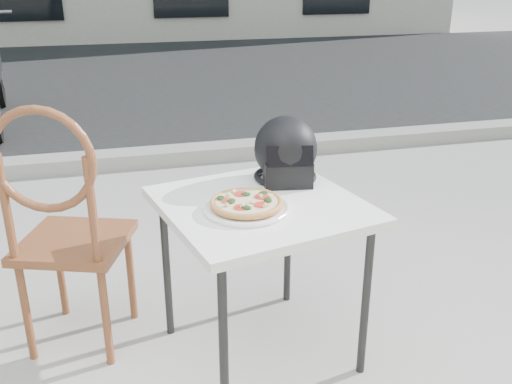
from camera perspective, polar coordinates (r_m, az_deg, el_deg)
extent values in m
cube|color=black|center=(8.76, -13.41, 11.01)|extent=(30.00, 8.00, 0.00)
cube|color=gray|center=(4.87, -11.54, 3.37)|extent=(30.00, 0.25, 0.12)
cube|color=white|center=(2.23, 0.52, -1.44)|extent=(0.88, 0.88, 0.04)
cylinder|color=black|center=(2.05, -3.27, -15.11)|extent=(0.04, 0.04, 0.67)
cylinder|color=black|center=(2.32, 10.91, -10.74)|extent=(0.04, 0.04, 0.67)
cylinder|color=black|center=(2.54, -8.93, -7.54)|extent=(0.04, 0.04, 0.67)
cylinder|color=black|center=(2.76, 3.20, -4.77)|extent=(0.04, 0.04, 0.67)
cylinder|color=white|center=(2.15, -0.95, -1.69)|extent=(0.32, 0.32, 0.01)
torus|color=white|center=(2.14, -0.95, -1.53)|extent=(0.34, 0.34, 0.02)
cylinder|color=#D08D4C|center=(2.14, -0.95, -1.18)|extent=(0.31, 0.31, 0.01)
torus|color=#D08D4C|center=(2.14, -0.95, -1.04)|extent=(0.32, 0.32, 0.02)
cylinder|color=red|center=(2.14, -0.95, -1.01)|extent=(0.28, 0.28, 0.00)
cylinder|color=beige|center=(2.13, -0.95, -0.94)|extent=(0.27, 0.27, 0.00)
cylinder|color=red|center=(2.17, 0.55, -0.46)|extent=(0.06, 0.06, 0.00)
cylinder|color=red|center=(2.19, -1.49, -0.20)|extent=(0.06, 0.06, 0.00)
cylinder|color=red|center=(2.13, -2.77, -0.89)|extent=(0.06, 0.06, 0.00)
cylinder|color=red|center=(2.07, -1.51, -1.54)|extent=(0.06, 0.06, 0.00)
cylinder|color=red|center=(2.10, 0.51, -1.27)|extent=(0.06, 0.06, 0.00)
ellipsoid|color=#163714|center=(2.18, -1.03, -0.23)|extent=(0.04, 0.04, 0.01)
ellipsoid|color=#163714|center=(2.12, -2.50, -0.95)|extent=(0.05, 0.05, 0.01)
ellipsoid|color=#163714|center=(2.13, 1.19, -0.82)|extent=(0.04, 0.04, 0.01)
ellipsoid|color=#163714|center=(2.06, -0.97, -1.58)|extent=(0.05, 0.05, 0.01)
ellipsoid|color=#163714|center=(2.20, 0.74, -0.09)|extent=(0.05, 0.04, 0.01)
ellipsoid|color=#163714|center=(2.15, -3.56, -0.59)|extent=(0.04, 0.05, 0.01)
cylinder|color=#DBC786|center=(2.11, -0.41, -0.96)|extent=(0.02, 0.02, 0.02)
cylinder|color=#DBC786|center=(2.17, -2.82, -0.29)|extent=(0.02, 0.02, 0.02)
cylinder|color=#DBC786|center=(2.16, 0.48, -0.38)|extent=(0.03, 0.03, 0.02)
cylinder|color=#DBC786|center=(2.20, -2.22, 0.06)|extent=(0.02, 0.02, 0.02)
cylinder|color=#DBC786|center=(2.08, 0.90, -1.36)|extent=(0.02, 0.02, 0.02)
cylinder|color=#DBC786|center=(2.08, -2.95, -1.28)|extent=(0.03, 0.03, 0.02)
cylinder|color=#DBC786|center=(2.16, 1.50, -0.42)|extent=(0.02, 0.02, 0.02)
cylinder|color=#DBC786|center=(2.07, -1.37, -1.41)|extent=(0.02, 0.02, 0.02)
ellipsoid|color=black|center=(2.42, 2.98, 4.37)|extent=(0.31, 0.32, 0.28)
cube|color=black|center=(2.37, 3.24, 1.82)|extent=(0.21, 0.13, 0.11)
torus|color=black|center=(2.46, 2.92, 1.62)|extent=(0.31, 0.31, 0.02)
cube|color=black|center=(2.30, 3.42, 3.59)|extent=(0.19, 0.07, 0.09)
cube|color=brown|center=(2.53, -17.67, -4.79)|extent=(0.54, 0.54, 0.04)
cylinder|color=brown|center=(2.72, -12.43, -8.03)|extent=(0.04, 0.04, 0.47)
cylinder|color=brown|center=(2.84, -19.00, -7.45)|extent=(0.04, 0.04, 0.47)
cylinder|color=brown|center=(2.45, -14.79, -11.90)|extent=(0.04, 0.04, 0.47)
cylinder|color=brown|center=(2.58, -22.00, -11.02)|extent=(0.04, 0.04, 0.47)
cylinder|color=brown|center=(2.23, -16.02, -2.01)|extent=(0.04, 0.04, 0.44)
cylinder|color=brown|center=(2.37, -23.68, -1.59)|extent=(0.04, 0.04, 0.44)
torus|color=brown|center=(2.22, -20.63, 2.96)|extent=(0.40, 0.18, 0.41)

